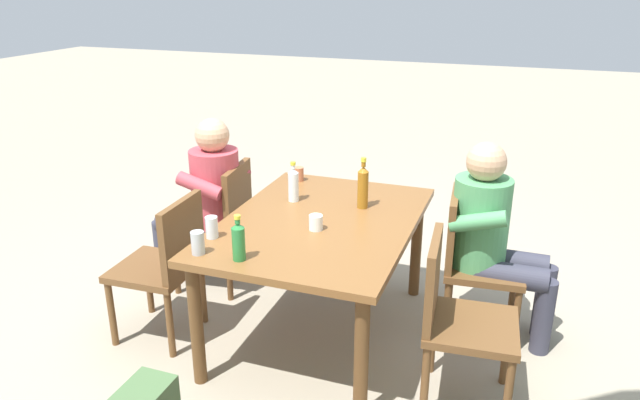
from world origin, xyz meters
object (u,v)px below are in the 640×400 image
person_in_plaid_shirt (494,233)px  cup_steel (198,243)px  dining_table (320,234)px  cup_glass (212,227)px  chair_near_left (222,219)px  cup_terracotta (299,174)px  bottle_green (239,241)px  chair_far_right (455,314)px  cup_white (316,222)px  chair_far_left (471,257)px  chair_near_right (166,261)px  person_in_white_shirt (206,195)px  bottle_clear (293,184)px  bottle_amber (363,186)px

person_in_plaid_shirt → cup_steel: person_in_plaid_shirt is taller
dining_table → cup_glass: 0.63m
chair_near_left → cup_terracotta: 0.60m
dining_table → cup_glass: cup_glass is taller
dining_table → bottle_green: 0.66m
chair_near_left → chair_far_right: bearing=67.6°
chair_near_left → cup_white: 1.01m
chair_far_left → chair_near_right: 1.76m
chair_far_left → person_in_white_shirt: bearing=-90.2°
chair_near_left → cup_steel: chair_near_left is taller
chair_near_right → cup_white: (-0.19, 0.84, 0.29)m
person_in_plaid_shirt → cup_steel: 1.65m
chair_near_left → bottle_clear: bottle_clear is taller
dining_table → bottle_amber: bottle_amber is taller
person_in_white_shirt → cup_steel: (0.94, 0.51, 0.14)m
chair_near_right → person_in_plaid_shirt: 1.87m
chair_far_left → cup_white: size_ratio=10.43×
dining_table → cup_terracotta: size_ratio=15.76×
bottle_clear → cup_terracotta: 0.39m
chair_near_left → chair_far_left: bearing=89.5°
chair_far_right → cup_glass: chair_far_right is taller
chair_far_right → cup_terracotta: 1.54m
cup_steel → cup_glass: size_ratio=1.01×
chair_far_right → person_in_white_shirt: (-0.67, -1.75, 0.17)m
chair_far_right → cup_glass: 1.31m
chair_near_left → person_in_white_shirt: bearing=-85.5°
dining_table → bottle_green: (0.60, -0.20, 0.19)m
chair_far_left → bottle_clear: size_ratio=3.50×
cup_glass → cup_steel: bearing=9.4°
cup_white → chair_near_right: bearing=-77.2°
person_in_plaid_shirt → chair_near_right: bearing=-69.4°
chair_near_right → bottle_green: 0.76m
cup_terracotta → cup_glass: size_ratio=0.80×
chair_near_right → cup_glass: 0.48m
chair_near_left → bottle_clear: size_ratio=3.50×
dining_table → chair_near_left: (-0.34, -0.82, -0.16)m
bottle_green → cup_steel: 0.23m
bottle_green → cup_steel: bearing=-87.8°
person_in_plaid_shirt → chair_far_left: bearing=-86.5°
cup_terracotta → bottle_green: bearing=8.0°
bottle_clear → chair_near_left: bearing=-100.7°
chair_far_left → cup_glass: chair_far_left is taller
dining_table → bottle_clear: bearing=-132.4°
chair_near_left → person_in_plaid_shirt: 1.76m
chair_near_right → cup_terracotta: (-0.92, 0.45, 0.29)m
chair_far_left → person_in_plaid_shirt: 0.20m
person_in_white_shirt → cup_steel: bearing=28.4°
dining_table → bottle_clear: (-0.23, -0.25, 0.19)m
chair_far_right → dining_table: bearing=-112.3°
chair_near_right → cup_white: bearing=102.8°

